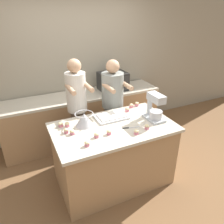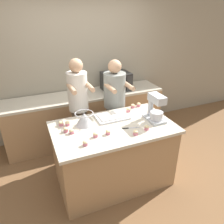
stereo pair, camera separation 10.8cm
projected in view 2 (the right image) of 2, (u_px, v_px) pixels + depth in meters
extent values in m
plane|color=brown|center=(113.00, 179.00, 3.19)|extent=(16.00, 16.00, 0.00)
cube|color=gray|center=(79.00, 63.00, 3.91)|extent=(10.00, 0.06, 2.70)
cube|color=#A87F56|center=(113.00, 156.00, 3.00)|extent=(1.49, 0.86, 0.85)
cube|color=beige|center=(113.00, 127.00, 2.80)|extent=(1.56, 0.92, 0.04)
cube|color=#A87F56|center=(87.00, 117.00, 4.03)|extent=(2.80, 0.60, 0.84)
cube|color=beige|center=(86.00, 95.00, 3.83)|extent=(2.80, 0.60, 0.04)
cylinder|color=brown|center=(81.00, 135.00, 3.44)|extent=(0.22, 0.22, 0.89)
cylinder|color=silver|center=(78.00, 92.00, 3.12)|extent=(0.29, 0.29, 0.56)
sphere|color=tan|center=(76.00, 65.00, 2.95)|extent=(0.19, 0.19, 0.19)
cylinder|color=tan|center=(71.00, 89.00, 2.88)|extent=(0.06, 0.34, 0.06)
cylinder|color=tan|center=(89.00, 86.00, 2.96)|extent=(0.06, 0.34, 0.06)
cylinder|color=brown|center=(114.00, 129.00, 3.65)|extent=(0.26, 0.26, 0.85)
cylinder|color=gray|center=(115.00, 90.00, 3.34)|extent=(0.34, 0.34, 0.54)
sphere|color=tan|center=(115.00, 66.00, 3.18)|extent=(0.20, 0.20, 0.20)
cylinder|color=tan|center=(110.00, 88.00, 3.10)|extent=(0.06, 0.34, 0.06)
cylinder|color=tan|center=(128.00, 85.00, 3.20)|extent=(0.06, 0.34, 0.06)
cube|color=#B2B7BC|center=(154.00, 119.00, 2.93)|extent=(0.20, 0.30, 0.03)
cylinder|color=#B2B7BC|center=(151.00, 107.00, 2.97)|extent=(0.07, 0.07, 0.24)
cube|color=#B2B7BC|center=(157.00, 99.00, 2.79)|extent=(0.13, 0.26, 0.10)
cylinder|color=#BCBCC1|center=(156.00, 116.00, 2.87)|extent=(0.17, 0.17, 0.11)
cone|color=#BCBCC1|center=(84.00, 119.00, 2.79)|extent=(0.23, 0.23, 0.17)
torus|color=#BCBCC1|center=(84.00, 113.00, 2.75)|extent=(0.24, 0.24, 0.01)
cube|color=silver|center=(112.00, 117.00, 3.00)|extent=(0.44, 0.30, 0.02)
cube|color=white|center=(112.00, 116.00, 2.99)|extent=(0.36, 0.24, 0.02)
cube|color=black|center=(116.00, 81.00, 3.96)|extent=(0.49, 0.38, 0.32)
cube|color=black|center=(118.00, 85.00, 3.78)|extent=(0.33, 0.01, 0.26)
cube|color=#2D2D2D|center=(129.00, 83.00, 3.86)|extent=(0.10, 0.01, 0.26)
cube|color=#BCBCC1|center=(134.00, 128.00, 2.75)|extent=(0.14, 0.05, 0.01)
cube|color=black|center=(125.00, 128.00, 2.74)|extent=(0.08, 0.04, 0.01)
cylinder|color=#D17084|center=(61.00, 124.00, 2.80)|extent=(0.06, 0.06, 0.04)
ellipsoid|color=beige|center=(61.00, 122.00, 2.79)|extent=(0.06, 0.06, 0.04)
cylinder|color=#D17084|center=(133.00, 107.00, 3.28)|extent=(0.06, 0.06, 0.04)
ellipsoid|color=beige|center=(133.00, 105.00, 3.27)|extent=(0.06, 0.06, 0.04)
cylinder|color=#D17084|center=(139.00, 105.00, 3.33)|extent=(0.06, 0.06, 0.04)
ellipsoid|color=beige|center=(139.00, 104.00, 3.32)|extent=(0.06, 0.06, 0.04)
cylinder|color=#D17084|center=(67.00, 124.00, 2.80)|extent=(0.06, 0.06, 0.04)
ellipsoid|color=beige|center=(67.00, 122.00, 2.79)|extent=(0.06, 0.06, 0.04)
cylinder|color=#D17084|center=(96.00, 136.00, 2.56)|extent=(0.06, 0.06, 0.04)
ellipsoid|color=beige|center=(95.00, 134.00, 2.55)|extent=(0.06, 0.06, 0.04)
cylinder|color=#D17084|center=(135.00, 133.00, 2.60)|extent=(0.06, 0.06, 0.04)
ellipsoid|color=beige|center=(136.00, 132.00, 2.59)|extent=(0.06, 0.06, 0.04)
cylinder|color=#D17084|center=(128.00, 111.00, 3.16)|extent=(0.06, 0.06, 0.04)
ellipsoid|color=beige|center=(128.00, 109.00, 3.15)|extent=(0.06, 0.06, 0.04)
cylinder|color=#D17084|center=(85.00, 144.00, 2.40)|extent=(0.06, 0.06, 0.04)
ellipsoid|color=beige|center=(85.00, 142.00, 2.39)|extent=(0.06, 0.06, 0.04)
cylinder|color=#D17084|center=(147.00, 128.00, 2.70)|extent=(0.06, 0.06, 0.04)
ellipsoid|color=beige|center=(147.00, 127.00, 2.69)|extent=(0.06, 0.06, 0.04)
cylinder|color=#D17084|center=(72.00, 132.00, 2.63)|extent=(0.06, 0.06, 0.04)
ellipsoid|color=beige|center=(71.00, 130.00, 2.62)|extent=(0.06, 0.06, 0.04)
cylinder|color=#D17084|center=(108.00, 133.00, 2.61)|extent=(0.06, 0.06, 0.04)
ellipsoid|color=beige|center=(108.00, 131.00, 2.60)|extent=(0.06, 0.06, 0.04)
cylinder|color=#D17084|center=(66.00, 131.00, 2.66)|extent=(0.06, 0.06, 0.04)
ellipsoid|color=beige|center=(66.00, 129.00, 2.65)|extent=(0.06, 0.06, 0.04)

